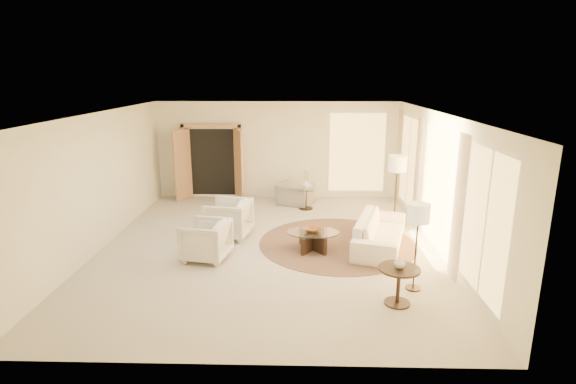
{
  "coord_description": "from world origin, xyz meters",
  "views": [
    {
      "loc": [
        0.65,
        -8.9,
        3.56
      ],
      "look_at": [
        0.4,
        0.4,
        1.1
      ],
      "focal_mm": 28.0,
      "sensor_mm": 36.0,
      "label": 1
    }
  ],
  "objects_px": {
    "armchair_left": "(228,217)",
    "end_table": "(399,279)",
    "bowl": "(313,230)",
    "side_table": "(306,197)",
    "armchair_right": "(206,238)",
    "coffee_table": "(313,238)",
    "side_vase": "(306,184)",
    "accent_chair": "(295,191)",
    "end_vase": "(400,263)",
    "floor_lamp_far": "(418,217)",
    "floor_lamp_near": "(397,167)",
    "sofa": "(380,232)"
  },
  "relations": [
    {
      "from": "sofa",
      "to": "floor_lamp_far",
      "type": "bearing_deg",
      "value": -156.24
    },
    {
      "from": "end_table",
      "to": "floor_lamp_far",
      "type": "bearing_deg",
      "value": 54.33
    },
    {
      "from": "sofa",
      "to": "end_table",
      "type": "relative_size",
      "value": 3.45
    },
    {
      "from": "end_vase",
      "to": "armchair_right",
      "type": "bearing_deg",
      "value": 153.23
    },
    {
      "from": "coffee_table",
      "to": "side_vase",
      "type": "relative_size",
      "value": 4.42
    },
    {
      "from": "side_table",
      "to": "side_vase",
      "type": "bearing_deg",
      "value": 180.0
    },
    {
      "from": "coffee_table",
      "to": "floor_lamp_near",
      "type": "height_order",
      "value": "floor_lamp_near"
    },
    {
      "from": "armchair_right",
      "to": "accent_chair",
      "type": "xyz_separation_m",
      "value": [
        1.71,
        3.86,
        -0.03
      ]
    },
    {
      "from": "side_vase",
      "to": "accent_chair",
      "type": "bearing_deg",
      "value": 126.64
    },
    {
      "from": "armchair_right",
      "to": "bowl",
      "type": "height_order",
      "value": "armchair_right"
    },
    {
      "from": "floor_lamp_near",
      "to": "bowl",
      "type": "distance_m",
      "value": 2.65
    },
    {
      "from": "sofa",
      "to": "armchair_left",
      "type": "xyz_separation_m",
      "value": [
        -3.29,
        0.54,
        0.13
      ]
    },
    {
      "from": "side_table",
      "to": "bowl",
      "type": "distance_m",
      "value": 2.95
    },
    {
      "from": "floor_lamp_far",
      "to": "side_vase",
      "type": "height_order",
      "value": "floor_lamp_far"
    },
    {
      "from": "end_table",
      "to": "bowl",
      "type": "height_order",
      "value": "end_table"
    },
    {
      "from": "floor_lamp_near",
      "to": "bowl",
      "type": "bearing_deg",
      "value": -143.8
    },
    {
      "from": "armchair_right",
      "to": "side_vase",
      "type": "height_order",
      "value": "armchair_right"
    },
    {
      "from": "sofa",
      "to": "armchair_right",
      "type": "bearing_deg",
      "value": 118.27
    },
    {
      "from": "floor_lamp_far",
      "to": "bowl",
      "type": "relative_size",
      "value": 4.27
    },
    {
      "from": "side_table",
      "to": "floor_lamp_near",
      "type": "distance_m",
      "value": 2.81
    },
    {
      "from": "accent_chair",
      "to": "bowl",
      "type": "height_order",
      "value": "accent_chair"
    },
    {
      "from": "end_table",
      "to": "side_table",
      "type": "distance_m",
      "value": 5.37
    },
    {
      "from": "accent_chair",
      "to": "side_table",
      "type": "distance_m",
      "value": 0.5
    },
    {
      "from": "sofa",
      "to": "end_table",
      "type": "xyz_separation_m",
      "value": [
        -0.13,
        -2.46,
        0.09
      ]
    },
    {
      "from": "floor_lamp_near",
      "to": "side_vase",
      "type": "bearing_deg",
      "value": 144.14
    },
    {
      "from": "floor_lamp_near",
      "to": "side_vase",
      "type": "relative_size",
      "value": 6.67
    },
    {
      "from": "floor_lamp_far",
      "to": "bowl",
      "type": "height_order",
      "value": "floor_lamp_far"
    },
    {
      "from": "armchair_right",
      "to": "armchair_left",
      "type": "bearing_deg",
      "value": 179.79
    },
    {
      "from": "floor_lamp_far",
      "to": "floor_lamp_near",
      "type": "bearing_deg",
      "value": 84.49
    },
    {
      "from": "armchair_right",
      "to": "accent_chair",
      "type": "relative_size",
      "value": 0.93
    },
    {
      "from": "armchair_right",
      "to": "side_vase",
      "type": "relative_size",
      "value": 3.29
    },
    {
      "from": "floor_lamp_far",
      "to": "accent_chair",
      "type": "bearing_deg",
      "value": 112.29
    },
    {
      "from": "armchair_right",
      "to": "end_table",
      "type": "height_order",
      "value": "armchair_right"
    },
    {
      "from": "coffee_table",
      "to": "side_table",
      "type": "relative_size",
      "value": 2.02
    },
    {
      "from": "accent_chair",
      "to": "end_table",
      "type": "height_order",
      "value": "accent_chair"
    },
    {
      "from": "side_vase",
      "to": "end_table",
      "type": "bearing_deg",
      "value": -74.89
    },
    {
      "from": "armchair_right",
      "to": "end_vase",
      "type": "relative_size",
      "value": 4.72
    },
    {
      "from": "coffee_table",
      "to": "side_table",
      "type": "height_order",
      "value": "side_table"
    },
    {
      "from": "side_table",
      "to": "floor_lamp_near",
      "type": "bearing_deg",
      "value": -35.86
    },
    {
      "from": "coffee_table",
      "to": "end_vase",
      "type": "height_order",
      "value": "end_vase"
    },
    {
      "from": "sofa",
      "to": "accent_chair",
      "type": "height_order",
      "value": "accent_chair"
    },
    {
      "from": "armchair_left",
      "to": "end_table",
      "type": "distance_m",
      "value": 4.36
    },
    {
      "from": "floor_lamp_near",
      "to": "sofa",
      "type": "bearing_deg",
      "value": -114.28
    },
    {
      "from": "end_vase",
      "to": "side_vase",
      "type": "distance_m",
      "value": 5.37
    },
    {
      "from": "end_table",
      "to": "bowl",
      "type": "xyz_separation_m",
      "value": [
        -1.29,
        2.24,
        0.02
      ]
    },
    {
      "from": "accent_chair",
      "to": "side_vase",
      "type": "bearing_deg",
      "value": 150.36
    },
    {
      "from": "floor_lamp_near",
      "to": "side_table",
      "type": "bearing_deg",
      "value": 144.14
    },
    {
      "from": "coffee_table",
      "to": "side_vase",
      "type": "height_order",
      "value": "side_vase"
    },
    {
      "from": "end_table",
      "to": "side_table",
      "type": "bearing_deg",
      "value": 105.11
    },
    {
      "from": "sofa",
      "to": "side_vase",
      "type": "height_order",
      "value": "side_vase"
    }
  ]
}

